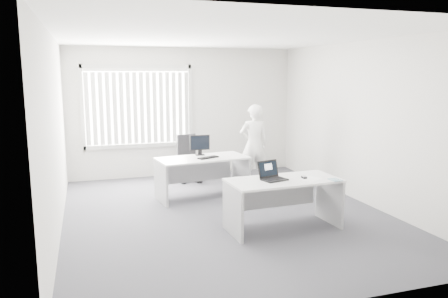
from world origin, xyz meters
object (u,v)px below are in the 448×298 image
object	(u,v)px
laptop	(275,171)
desk_far	(203,169)
desk_near	(283,193)
person	(254,144)
monitor	(200,145)
office_chair	(189,167)

from	to	relation	value
laptop	desk_far	bearing A→B (deg)	90.55
desk_near	person	world-z (taller)	person
person	monitor	bearing A→B (deg)	21.96
desk_near	desk_far	size ratio (longest dim) A/B	0.97
office_chair	person	size ratio (longest dim) A/B	0.60
office_chair	monitor	xyz separation A→B (m)	(-0.04, -1.04, 0.62)
person	laptop	distance (m)	2.73
monitor	desk_near	bearing A→B (deg)	-73.90
office_chair	monitor	distance (m)	1.21
desk_far	monitor	distance (m)	0.47
desk_near	office_chair	size ratio (longest dim) A/B	1.69
desk_near	monitor	xyz separation A→B (m)	(-0.67, 2.21, 0.40)
desk_far	office_chair	xyz separation A→B (m)	(0.06, 1.29, -0.23)
desk_near	laptop	bearing A→B (deg)	-178.53
person	desk_near	bearing A→B (deg)	81.37
person	laptop	bearing A→B (deg)	78.29
office_chair	monitor	world-z (taller)	monitor
laptop	monitor	world-z (taller)	monitor
person	monitor	world-z (taller)	person
desk_far	person	size ratio (longest dim) A/B	1.05
desk_near	person	bearing A→B (deg)	74.80
office_chair	person	xyz separation A→B (m)	(1.20, -0.63, 0.51)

